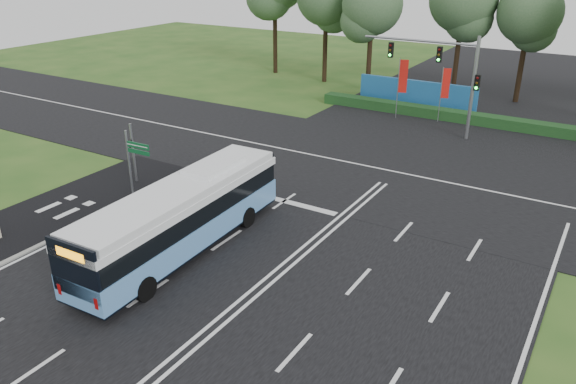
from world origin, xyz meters
name	(u,v)px	position (x,y,z in m)	size (l,w,h in m)	color
ground	(288,260)	(0.00, 0.00, 0.00)	(120.00, 120.00, 0.00)	#28521B
road_main	(288,260)	(0.00, 0.00, 0.02)	(20.00, 120.00, 0.04)	black
road_cross	(393,172)	(0.00, 12.00, 0.03)	(120.00, 14.00, 0.05)	black
bike_path	(40,218)	(-12.50, -3.00, 0.03)	(5.00, 18.00, 0.06)	black
kerb_strip	(73,230)	(-10.10, -3.00, 0.06)	(0.25, 18.00, 0.12)	gray
city_bus	(182,217)	(-4.32, -1.69, 1.68)	(2.82, 11.72, 3.34)	#5992D0
pedestrian_signal	(133,151)	(-11.93, 2.88, 1.88)	(0.31, 0.42, 3.44)	gray
street_sign	(133,158)	(-9.87, 1.01, 2.44)	(1.50, 0.14, 3.86)	gray
banner_flag_left	(402,80)	(-3.87, 22.87, 3.03)	(0.66, 0.27, 4.66)	gray
banner_flag_mid	(445,86)	(-0.81, 23.71, 2.74)	(0.58, 0.27, 4.18)	gray
traffic_light_gantry	(448,69)	(0.21, 20.50, 4.66)	(8.41, 0.28, 7.00)	gray
hedge	(455,116)	(0.00, 24.50, 0.40)	(22.00, 1.20, 0.80)	#153C1A
blue_hoarding	(416,94)	(-4.00, 27.00, 1.10)	(10.00, 0.30, 2.20)	#1C5B98
eucalyptus_row	(506,1)	(1.05, 31.97, 8.25)	(54.55, 8.87, 12.82)	black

